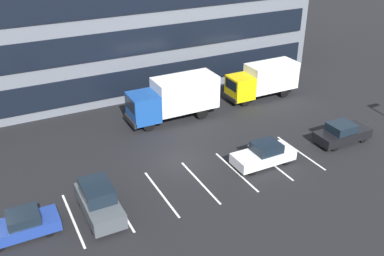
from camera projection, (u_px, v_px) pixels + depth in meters
The scene contains 8 objects.
ground_plane at pixel (180, 161), 31.19m from camera, with size 120.00×120.00×0.00m, color black.
lot_markings at pixel (200, 182), 28.79m from camera, with size 16.94×5.40×0.01m.
box_truck_yellow at pixel (263, 79), 40.57m from camera, with size 6.95×2.30×3.22m.
box_truck_blue at pixel (175, 97), 36.36m from camera, with size 7.74×2.56×3.59m.
suv_charcoal at pixel (99, 201), 25.39m from camera, with size 1.88×4.42×2.00m.
sedan_black at pixel (342, 133), 33.30m from camera, with size 4.44×1.86×1.59m.
sedan_white at pixel (264, 154), 30.49m from camera, with size 4.44×1.86×1.59m.
sedan_navy at pixel (21, 225), 23.89m from camera, with size 4.10×1.72×1.47m.
Camera 1 is at (-11.42, -24.06, 16.41)m, focal length 40.81 mm.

